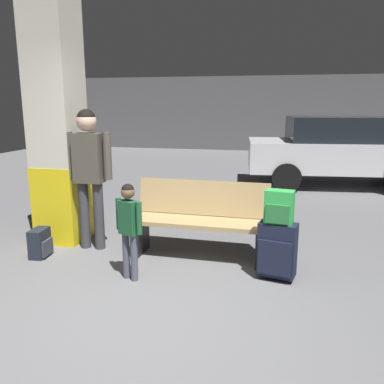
% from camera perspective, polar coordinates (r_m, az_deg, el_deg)
% --- Properties ---
extents(ground_plane, '(18.00, 18.00, 0.10)m').
position_cam_1_polar(ground_plane, '(7.15, 3.67, -2.43)').
color(ground_plane, slate).
extents(garage_back_wall, '(18.00, 0.12, 2.80)m').
position_cam_1_polar(garage_back_wall, '(15.73, 9.10, 10.91)').
color(garage_back_wall, '#565658').
rests_on(garage_back_wall, ground_plane).
extents(structural_pillar, '(0.57, 0.57, 3.11)m').
position_cam_1_polar(structural_pillar, '(5.42, -18.59, 9.28)').
color(structural_pillar, yellow).
rests_on(structural_pillar, ground_plane).
extents(bench, '(1.61, 0.56, 0.89)m').
position_cam_1_polar(bench, '(4.73, 1.11, -4.03)').
color(bench, tan).
rests_on(bench, ground_plane).
extents(suitcase, '(0.41, 0.30, 0.60)m').
position_cam_1_polar(suitcase, '(4.24, 11.98, -8.05)').
color(suitcase, '#191E33').
rests_on(suitcase, ground_plane).
extents(backpack_bright, '(0.30, 0.23, 0.34)m').
position_cam_1_polar(backpack_bright, '(4.10, 12.27, -2.15)').
color(backpack_bright, green).
rests_on(backpack_bright, suitcase).
extents(child, '(0.32, 0.25, 1.01)m').
position_cam_1_polar(child, '(4.11, -8.94, -4.15)').
color(child, '#4C5160').
rests_on(child, ground_plane).
extents(adult, '(0.59, 0.24, 1.72)m').
position_cam_1_polar(adult, '(5.02, -14.45, 3.81)').
color(adult, '#38383D').
rests_on(adult, ground_plane).
extents(backpack_dark_floor, '(0.21, 0.29, 0.34)m').
position_cam_1_polar(backpack_dark_floor, '(5.12, -20.75, -6.81)').
color(backpack_dark_floor, '#1E232D').
rests_on(backpack_dark_floor, ground_plane).
extents(parked_car_near, '(4.26, 2.14, 1.51)m').
position_cam_1_polar(parked_car_near, '(9.39, 20.56, 5.68)').
color(parked_car_near, silver).
rests_on(parked_car_near, ground_plane).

